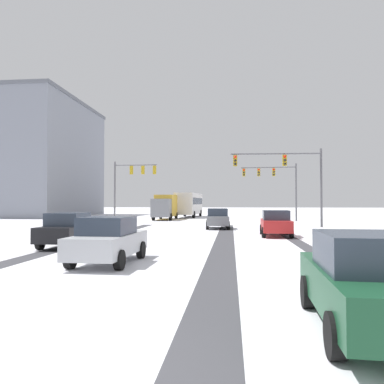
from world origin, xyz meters
name	(u,v)px	position (x,y,z in m)	size (l,w,h in m)	color
ground_plane	(26,371)	(0.00, 0.00, 0.00)	(300.00, 300.00, 0.00)	white
wheel_track_left_lane	(81,243)	(-5.19, 14.58, 0.00)	(0.93, 32.08, 0.01)	#424247
wheel_track_right_lane	(224,245)	(2.20, 14.58, 0.00)	(1.06, 32.08, 0.01)	#424247
wheel_track_center	(303,245)	(6.09, 14.58, 0.00)	(0.71, 32.08, 0.01)	#424247
traffic_signal_far_right	(274,179)	(7.40, 39.32, 4.80)	(6.21, 0.64, 6.50)	#56565B
traffic_signal_near_right	(289,171)	(7.27, 27.05, 4.70)	(7.40, 0.61, 6.50)	#56565B
traffic_signal_far_left	(131,178)	(-8.03, 35.12, 4.74)	(4.69, 0.48, 6.50)	#56565B
car_grey_lead	(217,218)	(1.48, 26.14, 0.82)	(2.01, 4.19, 1.62)	slate
car_red_second	(276,223)	(5.35, 19.67, 0.82)	(1.94, 4.15, 1.62)	red
car_black_third	(69,230)	(-5.15, 12.92, 0.82)	(1.90, 4.13, 1.62)	black
car_silver_fourth	(108,240)	(-1.67, 8.29, 0.82)	(1.93, 4.15, 1.62)	#B7BABF
car_dark_green_sixth	(370,282)	(4.84, 1.96, 0.82)	(1.99, 4.18, 1.62)	#194C2D
bus_oncoming	(189,203)	(-3.39, 49.60, 1.99)	(3.01, 11.09, 3.38)	silver
box_truck_delivery	(165,206)	(-5.44, 41.41, 1.63)	(2.32, 7.41, 3.02)	slate
office_building_far_left_block	(7,159)	(-32.56, 51.91, 8.90)	(24.42, 21.91, 17.78)	gray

